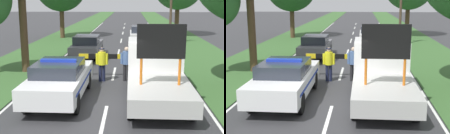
# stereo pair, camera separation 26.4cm
# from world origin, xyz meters

# --- Properties ---
(ground_plane) EXTENTS (160.00, 160.00, 0.00)m
(ground_plane) POSITION_xyz_m (0.00, 0.00, 0.00)
(ground_plane) COLOR #333335
(lane_markings) EXTENTS (7.24, 55.00, 0.01)m
(lane_markings) POSITION_xyz_m (0.00, 11.73, 0.00)
(lane_markings) COLOR silver
(lane_markings) RESTS_ON ground
(grass_verge_left) EXTENTS (4.03, 120.00, 0.03)m
(grass_verge_left) POSITION_xyz_m (-5.69, 20.00, 0.01)
(grass_verge_left) COLOR #38602D
(grass_verge_left) RESTS_ON ground
(grass_verge_right) EXTENTS (4.03, 120.00, 0.03)m
(grass_verge_right) POSITION_xyz_m (5.69, 20.00, 0.01)
(grass_verge_right) COLOR #38602D
(grass_verge_right) RESTS_ON ground
(police_car) EXTENTS (1.91, 4.98, 1.61)m
(police_car) POSITION_xyz_m (-1.84, 0.67, 0.80)
(police_car) COLOR white
(police_car) RESTS_ON ground
(work_truck) EXTENTS (2.17, 5.37, 3.01)m
(work_truck) POSITION_xyz_m (1.84, 1.18, 1.06)
(work_truck) COLOR white
(work_truck) RESTS_ON ground
(road_barrier) EXTENTS (2.86, 0.08, 1.16)m
(road_barrier) POSITION_xyz_m (-0.26, 4.24, 0.96)
(road_barrier) COLOR black
(road_barrier) RESTS_ON ground
(police_officer) EXTENTS (0.57, 0.36, 1.60)m
(police_officer) POSITION_xyz_m (-0.48, 3.46, 0.95)
(police_officer) COLOR #191E38
(police_officer) RESTS_ON ground
(pedestrian_civilian) EXTENTS (0.58, 0.37, 1.62)m
(pedestrian_civilian) POSITION_xyz_m (0.66, 3.58, 0.95)
(pedestrian_civilian) COLOR #232326
(pedestrian_civilian) RESTS_ON ground
(traffic_cone_near_police) EXTENTS (0.37, 0.37, 0.52)m
(traffic_cone_near_police) POSITION_xyz_m (-2.90, 5.23, 0.26)
(traffic_cone_near_police) COLOR black
(traffic_cone_near_police) RESTS_ON ground
(traffic_cone_centre_front) EXTENTS (0.43, 0.43, 0.60)m
(traffic_cone_centre_front) POSITION_xyz_m (1.61, 3.54, 0.30)
(traffic_cone_centre_front) COLOR black
(traffic_cone_centre_front) RESTS_ON ground
(queued_car_suv_grey) EXTENTS (1.76, 4.37, 1.43)m
(queued_car_suv_grey) POSITION_xyz_m (-2.03, 9.63, 0.74)
(queued_car_suv_grey) COLOR slate
(queued_car_suv_grey) RESTS_ON ground
(queued_car_van_white) EXTENTS (1.78, 4.14, 1.55)m
(queued_car_van_white) POSITION_xyz_m (1.70, 15.87, 0.80)
(queued_car_van_white) COLOR silver
(queued_car_van_white) RESTS_ON ground
(utility_pole) EXTENTS (1.20, 0.20, 6.23)m
(utility_pole) POSITION_xyz_m (4.08, 15.05, 3.23)
(utility_pole) COLOR #473828
(utility_pole) RESTS_ON ground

